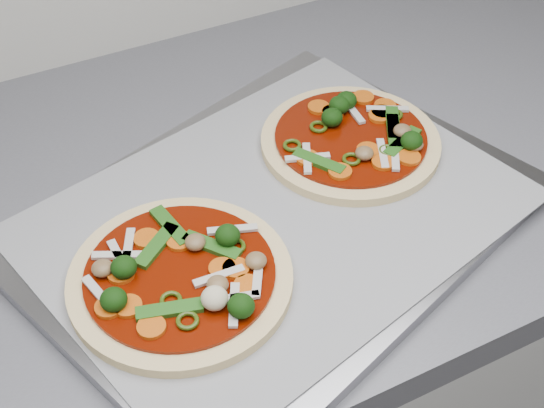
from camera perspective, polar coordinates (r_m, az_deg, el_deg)
name	(u,v)px	position (r m, az deg, el deg)	size (l,w,h in m)	color
countertop	(69,248)	(0.81, -15.07, -3.21)	(3.60, 0.60, 0.04)	slate
baking_tray	(276,219)	(0.77, 0.32, -1.14)	(0.49, 0.36, 0.02)	gray
parchment	(276,213)	(0.76, 0.32, -0.66)	(0.47, 0.34, 0.00)	gray
pizza_left	(181,277)	(0.69, -6.88, -5.49)	(0.28, 0.28, 0.03)	#F0D48F
pizza_right	(353,139)	(0.84, 6.12, 4.91)	(0.26, 0.26, 0.03)	#F0D48F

